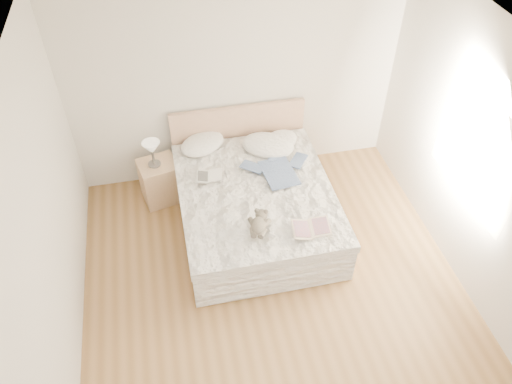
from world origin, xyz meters
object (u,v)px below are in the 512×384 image
bed (254,203)px  childrens_book (311,228)px  table_lamp (152,149)px  nightstand (160,181)px  teddy_bear (258,229)px  photo_book (209,176)px

bed → childrens_book: 0.97m
table_lamp → bed: bearing=-30.6°
childrens_book → table_lamp: bearing=143.5°
nightstand → childrens_book: (1.49, -1.46, 0.35)m
teddy_bear → childrens_book: bearing=9.8°
bed → teddy_bear: (-0.11, -0.72, 0.34)m
table_lamp → nightstand: bearing=10.9°
table_lamp → photo_book: size_ratio=1.09×
table_lamp → photo_book: (0.61, -0.43, -0.17)m
table_lamp → teddy_bear: 1.69m
bed → table_lamp: bearing=149.4°
bed → childrens_book: bearing=-62.0°
nightstand → teddy_bear: 1.71m
teddy_bear → bed: bearing=99.5°
bed → photo_book: 0.62m
bed → table_lamp: 1.36m
nightstand → photo_book: 0.80m
bed → nightstand: 1.24m
bed → teddy_bear: 0.81m
nightstand → teddy_bear: (0.95, -1.37, 0.37)m
nightstand → table_lamp: table_lamp is taller
photo_book → childrens_book: 1.37m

